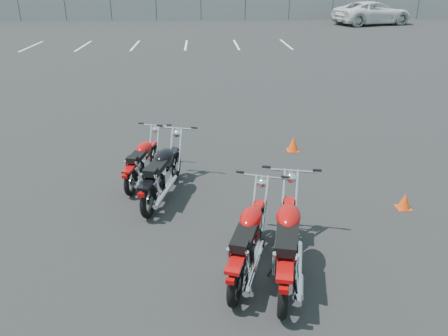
{
  "coord_description": "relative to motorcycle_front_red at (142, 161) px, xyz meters",
  "views": [
    {
      "loc": [
        -0.2,
        -6.67,
        3.91
      ],
      "look_at": [
        0.2,
        0.6,
        0.65
      ],
      "focal_mm": 35.0,
      "sensor_mm": 36.0,
      "label": 1
    }
  ],
  "objects": [
    {
      "name": "white_van",
      "position": [
        15.49,
        29.01,
        1.0
      ],
      "size": [
        5.02,
        8.05,
        2.85
      ],
      "primitive_type": "imported",
      "rotation": [
        0.0,
        0.0,
        1.86
      ],
      "color": "silver",
      "rests_on": "ground"
    },
    {
      "name": "ground",
      "position": [
        1.41,
        -1.52,
        -0.43
      ],
      "size": [
        120.0,
        120.0,
        0.0
      ],
      "primitive_type": "plane",
      "color": "black",
      "rests_on": "ground"
    },
    {
      "name": "motorcycle_front_red",
      "position": [
        0.0,
        0.0,
        0.0
      ],
      "size": [
        0.85,
        1.9,
        0.94
      ],
      "color": "black",
      "rests_on": "ground"
    },
    {
      "name": "parking_line_stripes",
      "position": [
        -1.09,
        18.48,
        -0.42
      ],
      "size": [
        15.12,
        4.0,
        0.01
      ],
      "color": "silver",
      "rests_on": "ground"
    },
    {
      "name": "motorcycle_third_red",
      "position": [
        1.83,
        -3.05,
        0.06
      ],
      "size": [
        1.11,
        2.14,
        1.06
      ],
      "color": "black",
      "rests_on": "ground"
    },
    {
      "name": "training_cone_near",
      "position": [
        3.4,
        1.48,
        -0.26
      ],
      "size": [
        0.29,
        0.29,
        0.34
      ],
      "color": "#DF420B",
      "rests_on": "ground"
    },
    {
      "name": "motorcycle_rear_red",
      "position": [
        2.36,
        -3.19,
        0.1
      ],
      "size": [
        1.03,
        2.36,
        1.16
      ],
      "color": "black",
      "rests_on": "ground"
    },
    {
      "name": "motorcycle_second_black",
      "position": [
        0.46,
        -0.75,
        0.07
      ],
      "size": [
        1.02,
        2.2,
        1.08
      ],
      "color": "black",
      "rests_on": "ground"
    },
    {
      "name": "chainlink_fence",
      "position": [
        1.41,
        33.48,
        0.47
      ],
      "size": [
        80.06,
        0.06,
        1.8
      ],
      "color": "slate",
      "rests_on": "ground"
    },
    {
      "name": "training_cone_far",
      "position": [
        4.85,
        -1.43,
        -0.28
      ],
      "size": [
        0.25,
        0.25,
        0.3
      ],
      "color": "#DF420B",
      "rests_on": "ground"
    }
  ]
}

